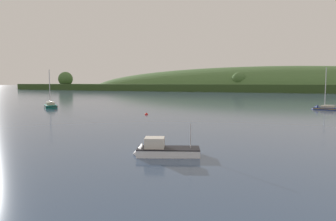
{
  "coord_description": "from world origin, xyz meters",
  "views": [
    {
      "loc": [
        12.46,
        -3.08,
        6.19
      ],
      "look_at": [
        -5.89,
        40.98,
        1.95
      ],
      "focal_mm": 33.66,
      "sensor_mm": 36.0,
      "label": 1
    }
  ],
  "objects": [
    {
      "name": "sailboat_near_mooring",
      "position": [
        -44.6,
        57.67,
        0.21
      ],
      "size": [
        7.09,
        6.76,
        10.59
      ],
      "rotation": [
        0.0,
        0.0,
        2.41
      ],
      "color": "#0F564C",
      "rests_on": "ground"
    },
    {
      "name": "mooring_buoy_off_fishing_boat",
      "position": [
        -14.73,
        51.3,
        0.0
      ],
      "size": [
        0.66,
        0.66,
        0.74
      ],
      "color": "red",
      "rests_on": "ground"
    },
    {
      "name": "far_shoreline_hill",
      "position": [
        -14.87,
        249.88,
        0.32
      ],
      "size": [
        402.93,
        109.72,
        37.57
      ],
      "rotation": [
        0.0,
        0.0,
        -0.04
      ],
      "color": "#314A21",
      "rests_on": "ground"
    },
    {
      "name": "sailboat_midwater_white",
      "position": [
        17.89,
        77.03,
        0.1
      ],
      "size": [
        7.05,
        3.98,
        10.76
      ],
      "rotation": [
        0.0,
        0.0,
        2.87
      ],
      "color": "navy",
      "rests_on": "ground"
    },
    {
      "name": "fishing_boat_moored",
      "position": [
        1.84,
        21.02,
        0.29
      ],
      "size": [
        6.02,
        3.85,
        3.51
      ],
      "rotation": [
        0.0,
        0.0,
        3.5
      ],
      "color": "white",
      "rests_on": "ground"
    }
  ]
}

